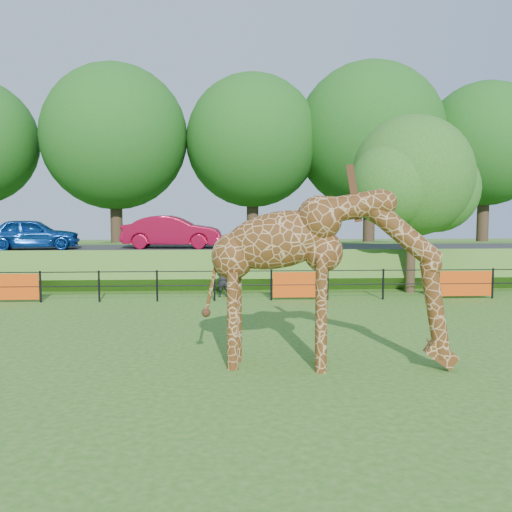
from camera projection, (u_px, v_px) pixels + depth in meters
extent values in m
plane|color=#316419|center=(207.00, 364.00, 12.06)|extent=(90.00, 90.00, 0.00)
cube|color=#316419|center=(218.00, 262.00, 27.42)|extent=(40.00, 9.00, 1.30)
cube|color=#2B2A2D|center=(217.00, 249.00, 25.87)|extent=(40.00, 5.00, 0.12)
imported|color=#1448A6|center=(32.00, 234.00, 24.99)|extent=(4.24, 2.28, 1.37)
imported|color=#A20B2C|center=(172.00, 232.00, 25.89)|extent=(4.53, 1.81, 1.47)
imported|color=black|center=(223.00, 278.00, 20.80)|extent=(0.59, 0.48, 1.40)
cylinder|color=#301F15|center=(411.00, 251.00, 21.87)|extent=(0.36, 0.36, 3.20)
sphere|color=#175317|center=(413.00, 176.00, 21.62)|extent=(4.60, 4.60, 4.60)
sphere|color=#175317|center=(435.00, 189.00, 22.40)|extent=(3.45, 3.45, 3.45)
sphere|color=#175317|center=(394.00, 184.00, 20.91)|extent=(3.22, 3.22, 3.22)
cylinder|color=#301F15|center=(117.00, 220.00, 33.41)|extent=(0.70, 0.70, 5.00)
sphere|color=#184C14|center=(115.00, 137.00, 32.99)|extent=(8.40, 8.40, 8.40)
cylinder|color=#301F15|center=(253.00, 220.00, 33.83)|extent=(0.70, 0.70, 5.00)
sphere|color=#184C14|center=(253.00, 141.00, 33.42)|extent=(7.80, 7.80, 7.80)
cylinder|color=#301F15|center=(369.00, 220.00, 34.20)|extent=(0.70, 0.70, 5.00)
sphere|color=#184C14|center=(370.00, 137.00, 33.77)|extent=(8.80, 8.80, 8.80)
cylinder|color=#301F15|center=(483.00, 220.00, 34.57)|extent=(0.70, 0.70, 5.00)
sphere|color=#184C14|center=(485.00, 144.00, 34.17)|extent=(7.40, 7.40, 7.40)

